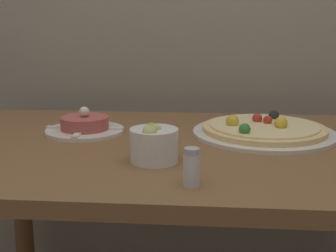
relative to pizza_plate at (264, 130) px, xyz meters
The scene contains 5 objects.
dining_table 0.27m from the pizza_plate, 154.17° to the right, with size 1.20×0.76×0.73m.
pizza_plate is the anchor object (origin of this frame).
tartare_plate 0.47m from the pizza_plate, behind, with size 0.21×0.21×0.07m.
small_bowl 0.36m from the pizza_plate, 135.68° to the right, with size 0.10×0.10×0.08m.
salt_shaker 0.43m from the pizza_plate, 113.81° to the right, with size 0.03×0.03×0.07m.
Camera 1 is at (0.07, -0.71, 1.03)m, focal length 50.00 mm.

